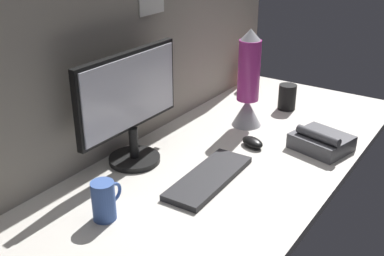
# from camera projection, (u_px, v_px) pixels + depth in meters

# --- Properties ---
(ground_plane) EXTENTS (1.80, 0.80, 0.03)m
(ground_plane) POSITION_uv_depth(u_px,v_px,m) (226.00, 159.00, 1.69)
(ground_plane) COLOR beige
(cubicle_wall_back) EXTENTS (1.80, 0.06, 0.74)m
(cubicle_wall_back) POSITION_uv_depth(u_px,v_px,m) (142.00, 40.00, 1.73)
(cubicle_wall_back) COLOR gray
(cubicle_wall_back) RESTS_ON ground_plane
(monitor) EXTENTS (0.47, 0.18, 0.39)m
(monitor) POSITION_uv_depth(u_px,v_px,m) (130.00, 102.00, 1.56)
(monitor) COLOR black
(monitor) RESTS_ON ground_plane
(keyboard) EXTENTS (0.37, 0.14, 0.02)m
(keyboard) POSITION_uv_depth(u_px,v_px,m) (209.00, 177.00, 1.52)
(keyboard) COLOR #262628
(keyboard) RESTS_ON ground_plane
(mouse) EXTENTS (0.09, 0.11, 0.03)m
(mouse) POSITION_uv_depth(u_px,v_px,m) (252.00, 142.00, 1.75)
(mouse) COLOR black
(mouse) RESTS_ON ground_plane
(mug_black_travel) EXTENTS (0.08, 0.08, 0.11)m
(mug_black_travel) POSITION_uv_depth(u_px,v_px,m) (287.00, 97.00, 2.07)
(mug_black_travel) COLOR black
(mug_black_travel) RESTS_ON ground_plane
(mug_red_plastic) EXTENTS (0.09, 0.09, 0.11)m
(mug_red_plastic) POSITION_uv_depth(u_px,v_px,m) (250.00, 78.00, 2.32)
(mug_red_plastic) COLOR red
(mug_red_plastic) RESTS_ON ground_plane
(mug_ceramic_blue) EXTENTS (0.11, 0.07, 0.12)m
(mug_ceramic_blue) POSITION_uv_depth(u_px,v_px,m) (104.00, 200.00, 1.31)
(mug_ceramic_blue) COLOR #38569E
(mug_ceramic_blue) RESTS_ON ground_plane
(lava_lamp) EXTENTS (0.12, 0.12, 0.40)m
(lava_lamp) POSITION_uv_depth(u_px,v_px,m) (248.00, 86.00, 1.87)
(lava_lamp) COLOR #A5A5AD
(lava_lamp) RESTS_ON ground_plane
(desk_phone) EXTENTS (0.21, 0.23, 0.09)m
(desk_phone) POSITION_uv_depth(u_px,v_px,m) (321.00, 141.00, 1.72)
(desk_phone) COLOR #4C4C51
(desk_phone) RESTS_ON ground_plane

